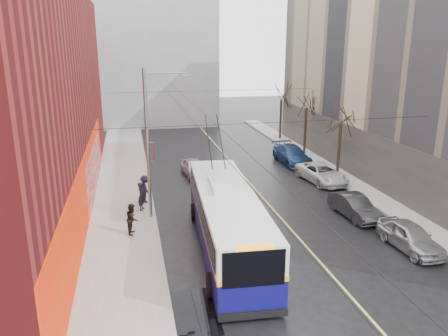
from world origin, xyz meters
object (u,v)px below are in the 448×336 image
at_px(tree_mid, 307,100).
at_px(pedestrian_a, 142,196).
at_px(streetlight_pole, 150,141).
at_px(tree_near, 342,114).
at_px(parked_car_d, 292,155).
at_px(pedestrian_b, 132,219).
at_px(tree_far, 281,93).
at_px(parked_car_b, 354,206).
at_px(parked_car_a, 410,237).
at_px(pedestrian_c, 145,189).
at_px(trolleybus, 227,219).
at_px(parked_car_c, 322,173).
at_px(following_car, 194,168).

xyz_separation_m(tree_mid, pedestrian_a, (-15.78, -11.74, -4.20)).
bearing_deg(streetlight_pole, tree_near, 21.62).
bearing_deg(parked_car_d, pedestrian_b, -140.12).
bearing_deg(tree_far, parked_car_b, -97.74).
bearing_deg(parked_car_d, parked_car_a, -92.21).
bearing_deg(pedestrian_b, pedestrian_a, 0.53).
xyz_separation_m(tree_far, pedestrian_c, (-15.50, -17.46, -4.07)).
bearing_deg(tree_far, trolleybus, -114.99).
relative_size(tree_mid, parked_car_c, 1.33).
relative_size(tree_mid, pedestrian_b, 3.85).
distance_m(tree_far, parked_car_a, 27.48).
bearing_deg(tree_mid, tree_near, -90.00).
xyz_separation_m(parked_car_a, pedestrian_a, (-13.40, 8.28, 0.35)).
bearing_deg(tree_mid, parked_car_c, -103.44).
relative_size(trolleybus, parked_car_a, 3.12).
xyz_separation_m(tree_far, parked_car_b, (-3.04, -22.37, -4.46)).
bearing_deg(streetlight_pole, parked_car_b, -11.10).
bearing_deg(parked_car_b, tree_near, 66.00).
bearing_deg(tree_near, pedestrian_a, -163.29).
bearing_deg(trolleybus, parked_car_a, -8.59).
height_order(parked_car_a, pedestrian_b, pedestrian_b).
bearing_deg(streetlight_pole, trolleybus, -55.30).
relative_size(parked_car_a, pedestrian_a, 2.29).
xyz_separation_m(trolleybus, pedestrian_c, (-3.84, 7.56, -0.61)).
relative_size(parked_car_a, pedestrian_c, 2.24).
distance_m(parked_car_c, pedestrian_b, 15.98).
xyz_separation_m(parked_car_c, following_car, (-9.41, 3.75, -0.03)).
bearing_deg(tree_near, parked_car_d, 117.97).
xyz_separation_m(parked_car_a, parked_car_d, (0.08, 17.35, 0.07)).
bearing_deg(trolleybus, pedestrian_b, 153.64).
relative_size(tree_near, pedestrian_b, 3.69).
relative_size(tree_near, following_car, 1.63).
xyz_separation_m(pedestrian_b, pedestrian_c, (0.90, 4.84, 0.06)).
bearing_deg(pedestrian_a, parked_car_d, -42.10).
bearing_deg(parked_car_a, parked_car_d, 87.37).
bearing_deg(pedestrian_b, parked_car_c, -53.88).
distance_m(parked_car_d, pedestrian_a, 16.25).
distance_m(parked_car_d, pedestrian_b, 18.93).
bearing_deg(parked_car_c, parked_car_a, -99.57).
height_order(streetlight_pole, pedestrian_c, streetlight_pole).
relative_size(parked_car_a, following_car, 1.06).
bearing_deg(tree_far, parked_car_c, -97.42).
relative_size(parked_car_b, parked_car_c, 0.83).
bearing_deg(pedestrian_b, tree_far, -25.91).
relative_size(trolleybus, parked_car_c, 2.58).
relative_size(parked_car_b, pedestrian_b, 2.39).
xyz_separation_m(parked_car_b, following_car, (-8.37, 10.75, -0.01)).
height_order(tree_near, following_car, tree_near).
xyz_separation_m(tree_mid, pedestrian_b, (-16.40, -15.30, -4.24)).
bearing_deg(streetlight_pole, tree_mid, 40.65).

